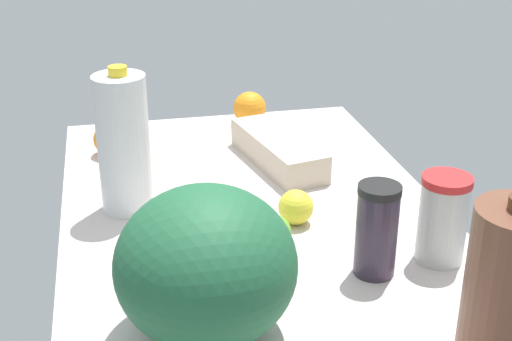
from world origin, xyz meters
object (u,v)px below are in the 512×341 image
at_px(chocolate_milk_jug, 511,288).
at_px(lemon_beside_bowl, 296,207).
at_px(lime_by_jug, 274,232).
at_px(tumbler_cup, 443,219).
at_px(orange_near_front, 250,108).
at_px(watermelon, 206,266).
at_px(milk_jug, 124,144).
at_px(orange_far_back, 110,139).
at_px(egg_carton, 278,150).
at_px(shaker_bottle, 377,230).

bearing_deg(chocolate_milk_jug, lemon_beside_bowl, 21.38).
bearing_deg(lime_by_jug, lemon_beside_bowl, -37.78).
height_order(tumbler_cup, orange_near_front, tumbler_cup).
relative_size(tumbler_cup, chocolate_milk_jug, 0.62).
distance_m(watermelon, tumbler_cup, 0.45).
distance_m(milk_jug, orange_far_back, 0.31).
bearing_deg(milk_jug, chocolate_milk_jug, -140.03).
height_order(watermelon, orange_near_front, watermelon).
height_order(tumbler_cup, chocolate_milk_jug, chocolate_milk_jug).
xyz_separation_m(egg_carton, milk_jug, (-0.16, 0.35, 0.11)).
relative_size(egg_carton, watermelon, 1.16).
distance_m(egg_carton, milk_jug, 0.40).
distance_m(orange_far_back, lime_by_jug, 0.58).
xyz_separation_m(shaker_bottle, lemon_beside_bowl, (0.20, 0.09, -0.05)).
relative_size(watermelon, lemon_beside_bowl, 3.87).
distance_m(egg_carton, chocolate_milk_jug, 0.77).
bearing_deg(tumbler_cup, watermelon, 106.07).
xyz_separation_m(tumbler_cup, orange_near_front, (0.75, 0.19, -0.04)).
bearing_deg(watermelon, egg_carton, -23.07).
bearing_deg(egg_carton, orange_near_front, -9.86).
relative_size(milk_jug, chocolate_milk_jug, 1.15).
height_order(orange_far_back, lemon_beside_bowl, orange_far_back).
bearing_deg(lemon_beside_bowl, orange_far_back, 38.82).
relative_size(chocolate_milk_jug, shaker_bottle, 1.56).
bearing_deg(shaker_bottle, watermelon, 109.33).
distance_m(milk_jug, shaker_bottle, 0.52).
bearing_deg(watermelon, tumbler_cup, -73.93).
bearing_deg(orange_near_front, watermelon, 164.37).
bearing_deg(lime_by_jug, egg_carton, -14.81).
distance_m(orange_near_front, lemon_beside_bowl, 0.56).
bearing_deg(tumbler_cup, lemon_beside_bowl, 49.44).
bearing_deg(orange_far_back, orange_near_front, -69.56).
bearing_deg(tumbler_cup, orange_near_front, 14.23).
bearing_deg(lemon_beside_bowl, watermelon, 144.59).
relative_size(orange_far_back, lime_by_jug, 1.25).
bearing_deg(watermelon, lime_by_jug, -34.55).
xyz_separation_m(shaker_bottle, orange_far_back, (0.63, 0.43, -0.04)).
height_order(orange_far_back, lime_by_jug, orange_far_back).
bearing_deg(watermelon, chocolate_milk_jug, -110.55).
xyz_separation_m(watermelon, chocolate_milk_jug, (-0.15, -0.40, 0.00)).
height_order(orange_far_back, orange_near_front, orange_near_front).
relative_size(egg_carton, orange_far_back, 3.98).
relative_size(shaker_bottle, orange_near_front, 1.90).
bearing_deg(shaker_bottle, tumbler_cup, -82.01).
bearing_deg(egg_carton, orange_far_back, 58.14).
relative_size(chocolate_milk_jug, lemon_beside_bowl, 3.74).
xyz_separation_m(tumbler_cup, milk_jug, (0.32, 0.53, 0.06)).
height_order(watermelon, shaker_bottle, watermelon).
relative_size(watermelon, lime_by_jug, 4.30).
distance_m(chocolate_milk_jug, lime_by_jug, 0.46).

